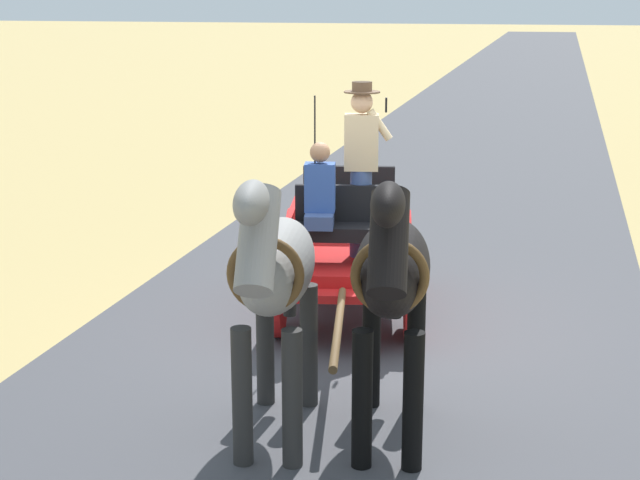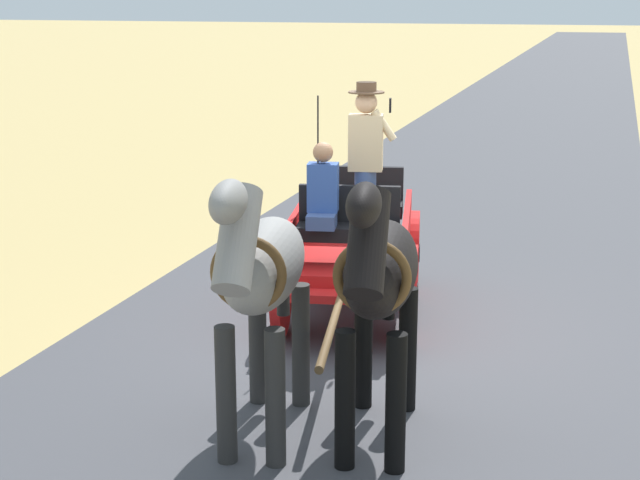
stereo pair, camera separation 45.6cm
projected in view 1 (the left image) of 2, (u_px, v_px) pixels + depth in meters
ground_plane at (365, 333)px, 9.87m from camera, size 200.00×200.00×0.00m
road_surface at (365, 333)px, 9.87m from camera, size 5.76×160.00×0.01m
horse_drawn_carriage at (347, 241)px, 10.25m from camera, size 1.83×4.51×2.50m
horse_near_side at (392, 276)px, 7.17m from camera, size 0.75×2.15×2.21m
horse_off_side at (274, 274)px, 7.21m from camera, size 0.77×2.15×2.21m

